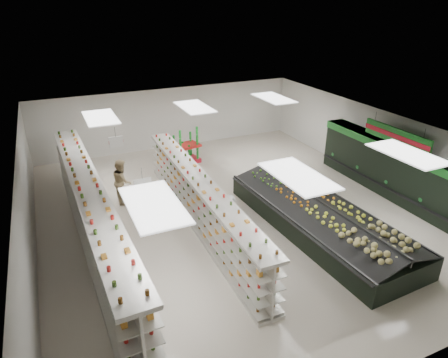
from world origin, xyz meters
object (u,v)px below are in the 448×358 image
shopper_main (229,218)px  shopper_background (122,181)px  produce_island (319,216)px  soda_endcap (186,147)px  gondola_center (200,204)px  gondola_left (92,217)px

shopper_main → shopper_background: size_ratio=0.97×
produce_island → soda_endcap: (-2.19, 7.82, 0.29)m
gondola_center → produce_island: size_ratio=1.35×
gondola_left → gondola_center: size_ratio=1.17×
shopper_background → soda_endcap: bearing=-45.5°
produce_island → shopper_main: bearing=168.6°
gondola_left → shopper_background: gondola_left is taller
soda_endcap → shopper_main: shopper_main is taller
produce_island → shopper_main: (-3.18, 0.64, 0.35)m
gondola_left → gondola_center: 3.66m
gondola_center → shopper_background: (-2.17, 2.91, 0.06)m
gondola_center → shopper_main: (0.50, -1.41, 0.04)m
shopper_main → gondola_center: bearing=-67.6°
produce_island → shopper_background: (-5.85, 4.96, 0.38)m
gondola_center → shopper_background: size_ratio=5.85×
produce_island → shopper_background: size_ratio=4.34×
gondola_left → soda_endcap: size_ratio=7.37×
gondola_left → soda_endcap: bearing=44.8°
gondola_center → produce_island: gondola_center is taller
soda_endcap → shopper_main: bearing=-97.9°
gondola_left → soda_endcap: (5.14, 5.44, -0.17)m
shopper_main → shopper_background: 5.08m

